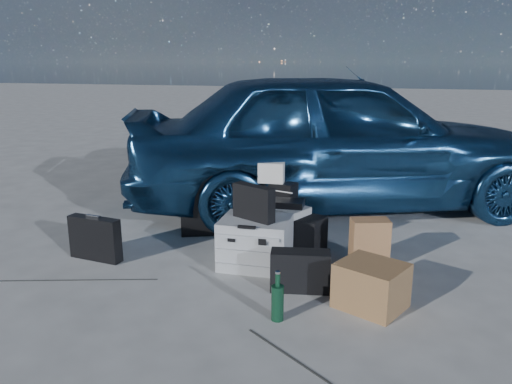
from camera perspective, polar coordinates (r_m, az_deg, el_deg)
ground at (r=3.93m, az=-0.93°, el=-9.78°), size 60.00×60.00×0.00m
car at (r=5.67m, az=9.33°, el=5.97°), size 4.99×3.57×1.58m
pelican_case at (r=4.09m, az=-0.06°, el=-5.76°), size 0.58×0.48×0.40m
laptop_bag at (r=3.97m, az=-0.27°, el=-1.22°), size 0.38×0.24×0.28m
briefcase at (r=4.43m, az=-17.91°, el=-5.07°), size 0.48×0.16×0.37m
suitcase_left at (r=4.82m, az=-5.56°, el=-0.93°), size 0.55×0.37×0.67m
suitcase_right at (r=4.79m, az=2.02°, el=-1.87°), size 0.47×0.27×0.53m
white_carton at (r=4.69m, az=1.85°, el=2.32°), size 0.25×0.21×0.19m
duffel_bag at (r=4.46m, az=3.63°, el=-4.55°), size 0.70×0.44×0.33m
flat_box_white at (r=4.42m, az=3.48°, el=-2.07°), size 0.44×0.39×0.06m
flat_box_black at (r=4.40m, az=3.73°, el=-1.31°), size 0.28×0.21×0.06m
kraft_bag at (r=4.18m, az=12.82°, el=-5.70°), size 0.34×0.27×0.40m
cardboard_box at (r=3.52m, az=13.04°, el=-10.38°), size 0.53×0.50×0.31m
plastic_bag at (r=3.94m, az=13.09°, el=-8.78°), size 0.38×0.36×0.17m
messenger_bag at (r=3.69m, az=5.08°, el=-8.96°), size 0.45×0.24×0.30m
green_bottle at (r=3.28m, az=2.48°, el=-11.88°), size 0.11×0.11×0.32m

